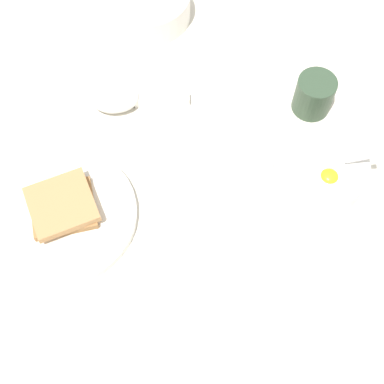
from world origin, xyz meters
name	(u,v)px	position (x,y,z in m)	size (l,w,h in m)	color
ground_plane	(173,124)	(0.00, 0.00, 0.00)	(3.00, 3.00, 0.00)	silver
egg_bowl	(320,171)	(0.22, -0.10, 0.03)	(0.15, 0.14, 0.08)	white
toast_plate	(62,215)	(-0.15, -0.17, 0.01)	(0.21, 0.21, 0.02)	white
toast_sandwich	(62,206)	(-0.15, -0.16, 0.03)	(0.12, 0.11, 0.02)	#9E7042
soup_spoon	(121,98)	(-0.08, 0.04, 0.02)	(0.16, 0.06, 0.03)	white
congee_bowl	(148,4)	(-0.05, 0.23, 0.03)	(0.15, 0.15, 0.05)	white
drinking_cup	(314,94)	(0.22, 0.04, 0.03)	(0.06, 0.06, 0.06)	#334733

